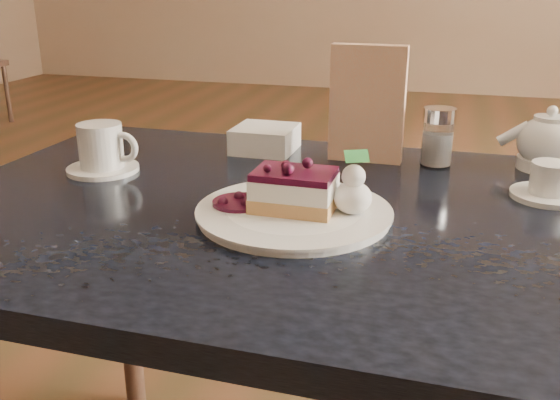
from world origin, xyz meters
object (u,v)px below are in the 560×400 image
(main_table, at_px, (302,252))
(dessert_plate, at_px, (294,214))
(coffee_set, at_px, (102,151))
(tea_set, at_px, (547,151))
(cheesecake_slice, at_px, (294,191))

(main_table, bearing_deg, dessert_plate, -90.00)
(main_table, height_order, coffee_set, coffee_set)
(dessert_plate, relative_size, tea_set, 1.00)
(main_table, bearing_deg, coffee_set, 169.44)
(main_table, xyz_separation_m, coffee_set, (-0.36, 0.07, 0.11))
(coffee_set, bearing_deg, dessert_plate, -18.24)
(dessert_plate, relative_size, cheesecake_slice, 2.34)
(dessert_plate, bearing_deg, main_table, 89.14)
(tea_set, bearing_deg, main_table, -143.89)
(cheesecake_slice, height_order, tea_set, tea_set)
(main_table, xyz_separation_m, dessert_plate, (-0.00, -0.05, 0.08))
(cheesecake_slice, relative_size, coffee_set, 0.87)
(main_table, height_order, tea_set, tea_set)
(coffee_set, height_order, tea_set, tea_set)
(dessert_plate, distance_m, coffee_set, 0.38)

